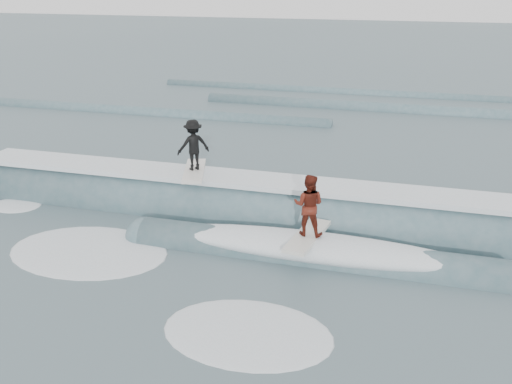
# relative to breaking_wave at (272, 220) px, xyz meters

# --- Properties ---
(ground) EXTENTS (160.00, 160.00, 0.00)m
(ground) POSITION_rel_breaking_wave_xyz_m (-0.27, -2.90, -0.04)
(ground) COLOR #40565D
(ground) RESTS_ON ground
(breaking_wave) EXTENTS (23.91, 3.83, 2.10)m
(breaking_wave) POSITION_rel_breaking_wave_xyz_m (0.00, 0.00, 0.00)
(breaking_wave) COLOR #3C5C66
(breaking_wave) RESTS_ON ground
(surfer_black) EXTENTS (1.11, 2.07, 1.56)m
(surfer_black) POSITION_rel_breaking_wave_xyz_m (-2.41, 0.33, 1.80)
(surfer_black) COLOR silver
(surfer_black) RESTS_ON ground
(surfer_red) EXTENTS (0.85, 2.06, 1.61)m
(surfer_red) POSITION_rel_breaking_wave_xyz_m (1.36, -1.87, 1.22)
(surfer_red) COLOR silver
(surfer_red) RESTS_ON ground
(whitewater) EXTENTS (16.22, 8.73, 0.10)m
(whitewater) POSITION_rel_breaking_wave_xyz_m (0.06, -5.07, -0.04)
(whitewater) COLOR white
(whitewater) RESTS_ON ground
(far_swells) EXTENTS (36.67, 8.65, 0.80)m
(far_swells) POSITION_rel_breaking_wave_xyz_m (-2.19, 14.75, -0.04)
(far_swells) COLOR #3C5C66
(far_swells) RESTS_ON ground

